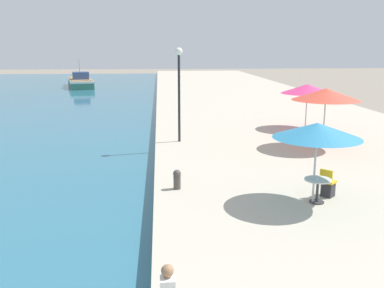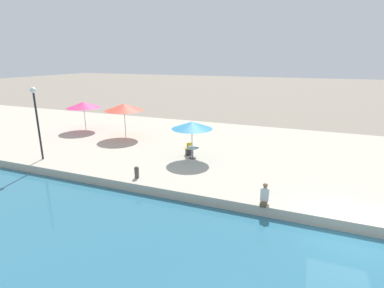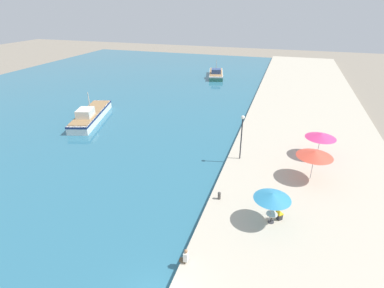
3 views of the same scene
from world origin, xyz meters
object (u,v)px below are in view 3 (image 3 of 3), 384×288
Objects in this scene: person_at_quay at (185,257)px; cafe_table at (272,216)px; fishing_boat_near at (91,115)px; cafe_umbrella_white at (315,154)px; fishing_boat_mid at (216,74)px; cafe_chair_left at (279,216)px; cafe_umbrella_striped at (321,135)px; mooring_bollard at (219,195)px; cafe_umbrella_pink at (273,196)px; lamppost at (242,130)px.

cafe_table is at bearing 48.65° from person_at_quay.
cafe_umbrella_white is at bearing -31.42° from fishing_boat_near.
fishing_boat_mid reaches higher than person_at_quay.
cafe_chair_left is at bearing -84.40° from fishing_boat_mid.
fishing_boat_near is 12.30× the size of cafe_chair_left.
cafe_umbrella_white is 7.27m from cafe_chair_left.
cafe_umbrella_striped is at bearing -74.26° from fishing_boat_mid.
cafe_umbrella_white is 3.39× the size of cafe_chair_left.
cafe_umbrella_striped is 19.08m from person_at_quay.
fishing_boat_near is at bearing 174.52° from cafe_umbrella_striped.
cafe_table is 4.45m from mooring_bollard.
cafe_umbrella_pink is 3.94× the size of mooring_bollard.
fishing_boat_near is at bearing 149.81° from cafe_table.
fishing_boat_near is 28.90m from cafe_umbrella_striped.
cafe_table is at bearing -85.20° from fishing_boat_mid.
person_at_quay is (-7.51, -12.30, -2.05)m from cafe_umbrella_white.
cafe_umbrella_white is 4.71× the size of mooring_bollard.
cafe_chair_left is at bearing -45.15° from fishing_boat_near.
fishing_boat_near is 28.97m from cafe_umbrella_white.
cafe_umbrella_striped reaches higher than cafe_table.
fishing_boat_near is 11.26× the size of person_at_quay.
fishing_boat_near is 29.15m from cafe_chair_left.
fishing_boat_mid is 38.02m from cafe_umbrella_striped.
fishing_boat_mid is 9.44× the size of person_at_quay.
fishing_boat_mid is 47.32m from cafe_umbrella_pink.
cafe_umbrella_striped is at bearing 52.47° from mooring_bollard.
cafe_umbrella_white is 14.56m from person_at_quay.
lamppost is (0.43, 7.27, 2.74)m from mooring_bollard.
person_at_quay is (-8.32, -17.07, -1.84)m from cafe_umbrella_striped.
mooring_bollard is (0.50, 6.87, -0.09)m from person_at_quay.
fishing_boat_mid reaches higher than cafe_umbrella_pink.
cafe_umbrella_pink is at bearing -107.91° from cafe_umbrella_striped.
cafe_umbrella_pink is (14.73, -44.92, 2.00)m from fishing_boat_mid.
cafe_table is (-2.87, -7.03, -1.95)m from cafe_umbrella_white.
cafe_umbrella_white is 6.87m from lamppost.
lamppost is (-4.24, 8.38, 2.77)m from cafe_chair_left.
cafe_umbrella_white reaches higher than cafe_chair_left.
cafe_chair_left is (25.54, -14.05, 0.05)m from fishing_boat_near.
fishing_boat_mid is at bearing 155.58° from cafe_chair_left.
fishing_boat_near is 32.02m from fishing_boat_mid.
cafe_umbrella_pink is 7.16m from person_at_quay.
fishing_boat_near reaches higher than cafe_umbrella_white.
lamppost is at bearing 112.72° from cafe_table.
cafe_table is (0.13, 0.00, -1.68)m from cafe_umbrella_pink.
person_at_quay is (20.37, -19.82, 0.16)m from fishing_boat_near.
mooring_bollard is at bearing -89.61° from fishing_boat_mid.
cafe_chair_left is at bearing 37.45° from cafe_umbrella_pink.
fishing_boat_mid is at bearing 103.89° from mooring_bollard.
cafe_umbrella_pink is 4.71m from mooring_bollard.
cafe_chair_left is 7.74m from person_at_quay.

